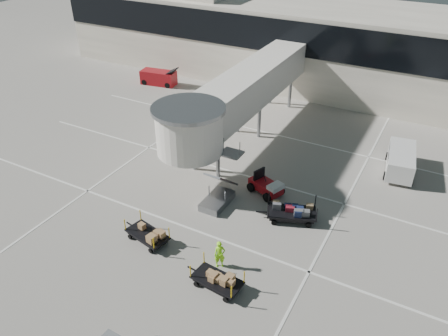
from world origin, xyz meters
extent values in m
plane|color=#B7AFA4|center=(0.00, 0.00, 0.00)|extent=(140.00, 140.00, 0.00)
cube|color=white|center=(0.00, 2.00, 0.01)|extent=(40.00, 0.15, 0.02)
cube|color=white|center=(0.00, 9.00, 0.01)|extent=(40.00, 0.15, 0.02)
cube|color=white|center=(0.00, 16.00, 0.01)|extent=(40.00, 0.15, 0.02)
cube|color=white|center=(6.00, 10.00, 0.01)|extent=(0.15, 30.00, 0.02)
cube|color=white|center=(-10.00, 10.00, 0.01)|extent=(0.15, 30.00, 0.02)
cube|color=#F1E5CF|center=(0.00, 30.00, 4.00)|extent=(64.00, 12.00, 8.00)
cube|color=black|center=(0.00, 23.95, 6.00)|extent=(64.00, 0.12, 3.20)
cube|color=white|center=(-4.00, 15.00, 4.30)|extent=(3.00, 18.00, 2.80)
cylinder|color=white|center=(-4.00, 6.00, 4.30)|extent=(4.40, 4.40, 3.00)
cylinder|color=gray|center=(-4.00, 6.00, 5.90)|extent=(4.80, 4.80, 0.25)
cylinder|color=gray|center=(-5.00, 8.00, 1.45)|extent=(0.28, 0.28, 2.90)
cylinder|color=gray|center=(-3.00, 8.00, 1.45)|extent=(0.28, 0.28, 2.90)
cylinder|color=gray|center=(-5.00, 15.00, 1.45)|extent=(0.28, 0.28, 2.90)
cylinder|color=gray|center=(-3.00, 15.00, 1.45)|extent=(0.28, 0.28, 2.90)
cylinder|color=gray|center=(-5.00, 22.00, 1.45)|extent=(0.28, 0.28, 2.90)
cylinder|color=gray|center=(-3.00, 22.00, 1.45)|extent=(0.28, 0.28, 2.90)
cube|color=gray|center=(-1.40, 5.00, 0.25)|extent=(1.40, 2.60, 0.50)
cube|color=gray|center=(-1.40, 5.60, 1.60)|extent=(1.20, 2.60, 2.06)
cube|color=gray|center=(-1.40, 7.00, 2.85)|extent=(1.40, 1.20, 0.12)
cube|color=maroon|center=(0.88, 7.72, 0.54)|extent=(2.60, 1.89, 0.59)
cube|color=silver|center=(1.70, 7.40, 0.93)|extent=(1.03, 1.25, 0.34)
cube|color=black|center=(0.24, 7.97, 1.12)|extent=(0.46, 0.96, 0.88)
cylinder|color=black|center=(-0.08, 7.41, 0.31)|extent=(0.67, 0.45, 0.63)
cylinder|color=black|center=(0.38, 8.59, 0.31)|extent=(0.67, 0.45, 0.63)
cylinder|color=black|center=(1.38, 6.85, 0.31)|extent=(0.67, 0.45, 0.63)
cylinder|color=black|center=(1.84, 8.03, 0.31)|extent=(0.67, 0.45, 0.63)
cube|color=black|center=(3.48, 5.83, 0.56)|extent=(3.38, 2.53, 0.12)
cube|color=black|center=(3.48, 5.83, 0.37)|extent=(3.01, 2.21, 0.25)
cube|color=black|center=(1.74, 5.13, 0.40)|extent=(0.69, 0.34, 0.08)
cylinder|color=black|center=(2.75, 4.80, 0.17)|extent=(0.37, 0.26, 0.34)
cylinder|color=black|center=(2.24, 6.07, 0.17)|extent=(0.37, 0.26, 0.34)
cylinder|color=black|center=(4.72, 5.59, 0.17)|extent=(0.37, 0.26, 0.34)
cylinder|color=black|center=(4.21, 6.86, 0.17)|extent=(0.37, 0.26, 0.34)
cylinder|color=black|center=(2.38, 4.66, 1.01)|extent=(0.07, 0.07, 0.91)
cylinder|color=black|center=(1.87, 5.92, 1.01)|extent=(0.07, 0.07, 0.91)
cylinder|color=black|center=(5.08, 5.74, 1.01)|extent=(0.07, 0.07, 0.91)
cylinder|color=black|center=(4.57, 7.00, 1.01)|extent=(0.07, 0.07, 0.91)
cube|color=#8C704C|center=(3.41, 6.02, 0.81)|extent=(0.48, 0.40, 0.39)
cube|color=maroon|center=(3.32, 5.87, 0.76)|extent=(0.56, 0.47, 0.29)
cube|color=maroon|center=(3.96, 5.72, 0.75)|extent=(0.55, 0.50, 0.27)
cube|color=#8C704C|center=(3.88, 5.53, 0.76)|extent=(0.57, 0.45, 0.29)
cube|color=#141E40|center=(2.93, 6.03, 0.83)|extent=(0.53, 0.45, 0.43)
cube|color=#8C704C|center=(2.67, 5.95, 0.84)|extent=(0.61, 0.46, 0.45)
cube|color=#141E40|center=(3.53, 5.62, 0.76)|extent=(0.55, 0.46, 0.30)
cube|color=#8C704C|center=(4.14, 6.57, 0.78)|extent=(0.49, 0.44, 0.32)
cube|color=#8C704C|center=(3.56, 5.79, 0.79)|extent=(0.56, 0.50, 0.35)
cube|color=#141E40|center=(3.47, 5.83, 0.75)|extent=(0.54, 0.46, 0.27)
cube|color=black|center=(2.14, -1.27, 0.48)|extent=(2.74, 1.56, 0.11)
cube|color=black|center=(2.14, -1.27, 0.32)|extent=(2.46, 1.34, 0.22)
cube|color=black|center=(0.52, -1.12, 0.35)|extent=(0.62, 0.13, 0.07)
cylinder|color=black|center=(1.16, -1.78, 0.15)|extent=(0.31, 0.15, 0.30)
cylinder|color=black|center=(1.27, -0.60, 0.15)|extent=(0.31, 0.15, 0.30)
cylinder|color=black|center=(3.00, -1.95, 0.15)|extent=(0.31, 0.15, 0.30)
cylinder|color=black|center=(3.11, -0.77, 0.15)|extent=(0.31, 0.15, 0.30)
cylinder|color=#E9B40C|center=(0.82, -1.75, 0.88)|extent=(0.06, 0.06, 0.79)
cylinder|color=#E9B40C|center=(0.93, -0.57, 0.88)|extent=(0.06, 0.06, 0.79)
cylinder|color=#E9B40C|center=(3.34, -1.98, 0.88)|extent=(0.06, 0.06, 0.79)
cylinder|color=#E9B40C|center=(3.45, -0.80, 0.88)|extent=(0.06, 0.06, 0.79)
cube|color=#AC8353|center=(1.98, -1.70, 0.72)|extent=(0.43, 0.39, 0.37)
cube|color=#AC8353|center=(2.37, -1.41, 0.71)|extent=(0.40, 0.39, 0.35)
cube|color=#AC8353|center=(1.85, -1.36, 0.70)|extent=(0.59, 0.52, 0.33)
cube|color=#AC8353|center=(1.90, -1.03, 0.76)|extent=(0.52, 0.47, 0.45)
cube|color=#AC8353|center=(2.12, -1.08, 0.72)|extent=(0.50, 0.52, 0.37)
cube|color=#AC8353|center=(1.21, -1.14, 0.71)|extent=(0.48, 0.48, 0.36)
cube|color=#AC8353|center=(1.24, -1.18, 0.76)|extent=(0.49, 0.49, 0.45)
cube|color=#AC8353|center=(1.86, -1.09, 0.77)|extent=(0.42, 0.51, 0.48)
cube|color=black|center=(-3.22, -0.10, 0.48)|extent=(2.85, 1.83, 0.11)
cube|color=black|center=(-3.22, -0.10, 0.32)|extent=(2.55, 1.59, 0.22)
cube|color=black|center=(-4.81, 0.24, 0.35)|extent=(0.61, 0.20, 0.07)
cylinder|color=black|center=(-4.24, -0.49, 0.15)|extent=(0.32, 0.18, 0.30)
cylinder|color=black|center=(-4.00, 0.67, 0.15)|extent=(0.32, 0.18, 0.30)
cylinder|color=black|center=(-2.45, -0.87, 0.15)|extent=(0.32, 0.18, 0.30)
cylinder|color=black|center=(-2.20, 0.29, 0.15)|extent=(0.32, 0.18, 0.30)
cylinder|color=#E9B40C|center=(-4.58, -0.41, 0.88)|extent=(0.06, 0.06, 0.79)
cylinder|color=#E9B40C|center=(-4.33, 0.74, 0.88)|extent=(0.06, 0.06, 0.79)
cylinder|color=#E9B40C|center=(-2.11, -0.94, 0.88)|extent=(0.06, 0.06, 0.79)
cylinder|color=#E9B40C|center=(-1.86, 0.22, 0.88)|extent=(0.06, 0.06, 0.79)
cube|color=#AC8353|center=(-3.04, 0.14, 0.75)|extent=(0.62, 0.43, 0.43)
cube|color=#AC8353|center=(-2.99, -0.35, 0.71)|extent=(0.56, 0.44, 0.36)
cube|color=#AC8353|center=(-2.28, -0.02, 0.72)|extent=(0.45, 0.45, 0.38)
cube|color=#AC8353|center=(-4.09, -0.19, 0.76)|extent=(0.49, 0.51, 0.45)
cube|color=#AC8353|center=(-2.65, -0.46, 0.70)|extent=(0.49, 0.42, 0.34)
imported|color=#82E017|center=(1.52, 0.11, 0.83)|extent=(0.73, 0.67, 1.67)
cube|color=silver|center=(8.39, 14.90, 0.97)|extent=(2.40, 4.66, 1.44)
cube|color=silver|center=(8.12, 16.87, 0.70)|extent=(1.77, 0.74, 0.83)
cube|color=black|center=(8.37, 15.08, 1.35)|extent=(2.19, 3.01, 0.58)
cylinder|color=black|center=(7.72, 13.30, 0.32)|extent=(0.31, 0.66, 0.63)
cylinder|color=black|center=(9.47, 13.55, 0.32)|extent=(0.31, 0.66, 0.63)
cylinder|color=black|center=(7.32, 16.24, 0.32)|extent=(0.31, 0.66, 0.63)
cylinder|color=black|center=(9.06, 16.49, 0.32)|extent=(0.31, 0.66, 0.63)
cube|color=maroon|center=(-17.57, 20.89, 0.74)|extent=(3.94, 2.14, 1.48)
cube|color=black|center=(-15.91, 21.16, 1.67)|extent=(1.15, 1.51, 0.52)
cylinder|color=black|center=(-18.82, 20.00, 0.30)|extent=(0.62, 0.34, 0.59)
cylinder|color=black|center=(-19.03, 21.36, 0.30)|extent=(0.62, 0.34, 0.59)
cylinder|color=black|center=(-16.10, 20.43, 0.30)|extent=(0.62, 0.34, 0.59)
cylinder|color=black|center=(-16.31, 21.79, 0.30)|extent=(0.62, 0.34, 0.59)
camera|label=1|loc=(10.12, -15.19, 17.30)|focal=35.00mm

